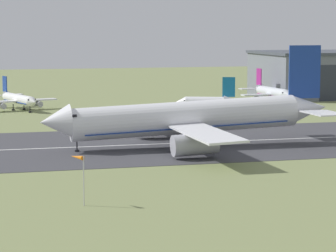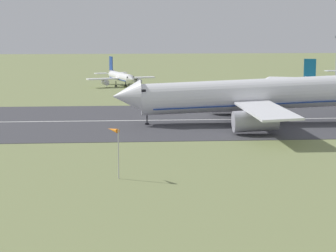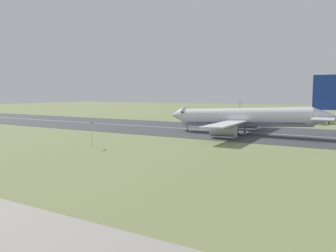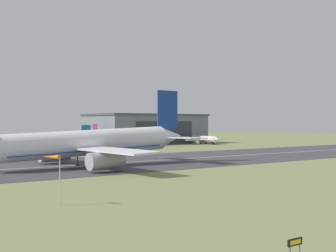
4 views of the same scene
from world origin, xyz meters
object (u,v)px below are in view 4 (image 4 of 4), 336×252
object	(u,v)px
airplane_landing	(88,144)
airplane_parked_far_east	(69,144)
runway_sign	(295,243)
airplane_parked_west	(107,140)
windsock_pole	(52,160)
airplane_parked_east	(203,139)

from	to	relation	value
airplane_landing	airplane_parked_far_east	xyz separation A→B (m)	(22.29, 58.15, -2.83)
airplane_parked_far_east	runway_sign	world-z (taller)	airplane_parked_far_east
airplane_parked_west	runway_sign	size ratio (longest dim) A/B	14.16
airplane_landing	windsock_pole	bearing A→B (deg)	-122.24
windsock_pole	runway_sign	size ratio (longest dim) A/B	3.82
airplane_parked_far_east	windsock_pole	bearing A→B (deg)	-116.17
airplane_landing	airplane_parked_far_east	bearing A→B (deg)	69.03
windsock_pole	runway_sign	distance (m)	36.19
airplane_landing	airplane_parked_west	bearing A→B (deg)	57.73
windsock_pole	airplane_parked_far_east	bearing A→B (deg)	63.83
airplane_parked_east	airplane_landing	bearing A→B (deg)	-144.14
airplane_landing	airplane_parked_west	world-z (taller)	airplane_landing
airplane_parked_west	windsock_pole	distance (m)	149.72
airplane_parked_west	airplane_parked_far_east	xyz separation A→B (m)	(-29.15, -23.31, -0.35)
airplane_parked_east	windsock_pole	world-z (taller)	airplane_parked_east
airplane_parked_east	airplane_parked_west	bearing A→B (deg)	173.15
airplane_parked_far_east	windsock_pole	world-z (taller)	airplane_parked_far_east
airplane_landing	runway_sign	size ratio (longest dim) A/B	33.64
runway_sign	airplane_landing	bearing A→B (deg)	74.19
airplane_landing	windsock_pole	xyz separation A→B (m)	(-28.46, -45.13, 0.28)
airplane_parked_east	windsock_pole	xyz separation A→B (m)	(-132.43, -120.27, 3.37)
airplane_landing	airplane_parked_east	size ratio (longest dim) A/B	2.32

